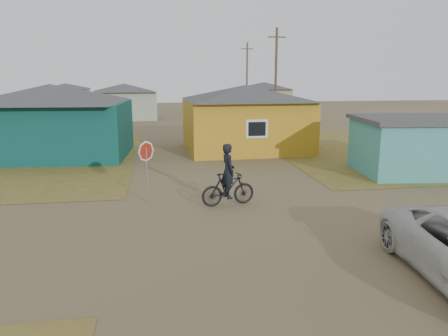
{
  "coord_description": "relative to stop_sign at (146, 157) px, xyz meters",
  "views": [
    {
      "loc": [
        -2.76,
        -11.77,
        4.52
      ],
      "look_at": [
        -0.5,
        3.0,
        1.3
      ],
      "focal_mm": 35.0,
      "sensor_mm": 36.0,
      "label": 1
    }
  ],
  "objects": [
    {
      "name": "house_pale_west",
      "position": [
        -2.82,
        30.48,
        0.19
      ],
      "size": [
        7.04,
        6.15,
        3.6
      ],
      "color": "#93A089",
      "rests_on": "ground"
    },
    {
      "name": "house_yellow",
      "position": [
        5.68,
        10.48,
        0.34
      ],
      "size": [
        7.72,
        6.76,
        3.9
      ],
      "color": "#B9891C",
      "rests_on": "ground"
    },
    {
      "name": "house_pale_north",
      "position": [
        -10.82,
        42.48,
        0.09
      ],
      "size": [
        6.28,
        5.81,
        3.4
      ],
      "color": "#93A089",
      "rests_on": "ground"
    },
    {
      "name": "grass_ne",
      "position": [
        17.18,
        9.48,
        -1.66
      ],
      "size": [
        20.0,
        18.0,
        0.0
      ],
      "primitive_type": "cube",
      "color": "olive",
      "rests_on": "ground"
    },
    {
      "name": "shed_turquoise",
      "position": [
        12.68,
        2.98,
        -0.35
      ],
      "size": [
        6.71,
        4.93,
        2.6
      ],
      "color": "teal",
      "rests_on": "ground"
    },
    {
      "name": "utility_pole_far",
      "position": [
        10.68,
        34.48,
        2.47
      ],
      "size": [
        1.4,
        0.2,
        8.0
      ],
      "color": "brown",
      "rests_on": "ground"
    },
    {
      "name": "stop_sign",
      "position": [
        0.0,
        0.0,
        0.0
      ],
      "size": [
        0.69,
        0.33,
        2.24
      ],
      "color": "gray",
      "rests_on": "ground"
    },
    {
      "name": "house_beige_east",
      "position": [
        13.18,
        36.48,
        0.19
      ],
      "size": [
        6.95,
        6.05,
        3.6
      ],
      "color": "tan",
      "rests_on": "ground"
    },
    {
      "name": "house_teal",
      "position": [
        -5.32,
        9.98,
        0.39
      ],
      "size": [
        8.93,
        7.08,
        4.0
      ],
      "color": "#0A3B37",
      "rests_on": "ground"
    },
    {
      "name": "cyclist",
      "position": [
        2.8,
        -0.71,
        -0.87
      ],
      "size": [
        2.0,
        0.89,
        2.19
      ],
      "color": "black",
      "rests_on": "ground"
    },
    {
      "name": "utility_pole_near",
      "position": [
        9.68,
        18.48,
        2.47
      ],
      "size": [
        1.4,
        0.2,
        8.0
      ],
      "color": "brown",
      "rests_on": "ground"
    },
    {
      "name": "ground",
      "position": [
        3.18,
        -3.52,
        -1.67
      ],
      "size": [
        120.0,
        120.0,
        0.0
      ],
      "primitive_type": "plane",
      "color": "brown"
    }
  ]
}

